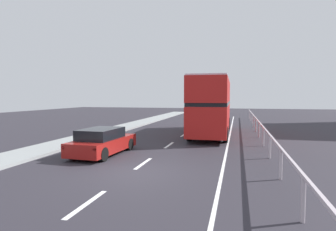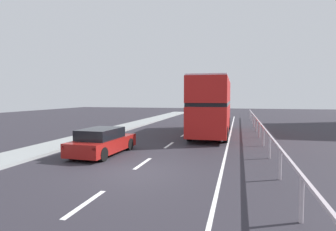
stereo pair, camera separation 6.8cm
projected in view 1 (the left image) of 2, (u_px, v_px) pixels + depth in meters
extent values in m
cube|color=#2B2830|center=(132.00, 173.00, 11.02)|extent=(73.70, 120.00, 0.10)
cube|color=silver|center=(87.00, 204.00, 7.74)|extent=(0.16, 2.11, 0.01)
cube|color=silver|center=(143.00, 163.00, 12.38)|extent=(0.16, 2.11, 0.01)
cube|color=silver|center=(169.00, 145.00, 17.02)|extent=(0.16, 2.11, 0.01)
cube|color=silver|center=(184.00, 135.00, 21.65)|extent=(0.16, 2.11, 0.01)
cube|color=silver|center=(193.00, 128.00, 26.29)|extent=(0.16, 2.11, 0.01)
cube|color=silver|center=(200.00, 123.00, 30.93)|extent=(0.16, 2.11, 0.01)
cube|color=silver|center=(205.00, 120.00, 35.57)|extent=(0.16, 2.11, 0.01)
cube|color=silver|center=(209.00, 117.00, 40.21)|extent=(0.16, 2.11, 0.01)
cube|color=silver|center=(229.00, 140.00, 18.94)|extent=(0.12, 46.00, 0.01)
cube|color=#BCADB6|center=(261.00, 125.00, 18.40)|extent=(0.08, 42.00, 0.08)
cylinder|color=#BCADB6|center=(303.00, 200.00, 6.55)|extent=(0.10, 0.10, 1.08)
cylinder|color=#BCADB6|center=(281.00, 164.00, 9.95)|extent=(0.10, 0.10, 1.08)
cylinder|color=#BCADB6|center=(270.00, 147.00, 13.34)|extent=(0.10, 0.10, 1.08)
cylinder|color=#BCADB6|center=(263.00, 137.00, 16.73)|extent=(0.10, 0.10, 1.08)
cylinder|color=#BCADB6|center=(259.00, 130.00, 20.13)|extent=(0.10, 0.10, 1.08)
cylinder|color=#BCADB6|center=(256.00, 125.00, 23.52)|extent=(0.10, 0.10, 1.08)
cylinder|color=#BCADB6|center=(254.00, 121.00, 26.92)|extent=(0.10, 0.10, 1.08)
cylinder|color=#BCADB6|center=(252.00, 119.00, 30.31)|extent=(0.10, 0.10, 1.08)
cylinder|color=#BCADB6|center=(250.00, 116.00, 33.70)|extent=(0.10, 0.10, 1.08)
cylinder|color=#BCADB6|center=(249.00, 115.00, 37.10)|extent=(0.10, 0.10, 1.08)
cube|color=red|center=(212.00, 117.00, 21.81)|extent=(2.62, 10.58, 1.92)
cube|color=black|center=(212.00, 103.00, 21.74)|extent=(2.64, 10.16, 0.24)
cube|color=red|center=(212.00, 91.00, 21.68)|extent=(2.62, 10.58, 1.62)
cube|color=silver|center=(212.00, 79.00, 21.62)|extent=(2.57, 10.37, 0.10)
cube|color=black|center=(216.00, 112.00, 26.92)|extent=(2.24, 0.07, 1.34)
cube|color=yellow|center=(216.00, 87.00, 26.76)|extent=(1.50, 0.06, 0.28)
cylinder|color=black|center=(202.00, 123.00, 25.89)|extent=(0.29, 1.00, 1.00)
cylinder|color=black|center=(228.00, 123.00, 25.38)|extent=(0.29, 1.00, 1.00)
cylinder|color=black|center=(189.00, 133.00, 18.55)|extent=(0.29, 1.00, 1.00)
cylinder|color=black|center=(226.00, 134.00, 18.04)|extent=(0.29, 1.00, 1.00)
cube|color=maroon|center=(103.00, 144.00, 14.31)|extent=(1.96, 4.32, 0.64)
cube|color=black|center=(101.00, 134.00, 14.07)|extent=(1.65, 2.40, 0.50)
cube|color=red|center=(63.00, 148.00, 12.52)|extent=(0.16, 0.07, 0.12)
cube|color=red|center=(95.00, 149.00, 12.08)|extent=(0.16, 0.07, 0.12)
cylinder|color=black|center=(103.00, 143.00, 15.90)|extent=(0.23, 0.65, 0.64)
cylinder|color=black|center=(130.00, 144.00, 15.45)|extent=(0.23, 0.65, 0.64)
cylinder|color=black|center=(72.00, 152.00, 13.19)|extent=(0.23, 0.65, 0.64)
cylinder|color=black|center=(103.00, 154.00, 12.74)|extent=(0.23, 0.65, 0.64)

